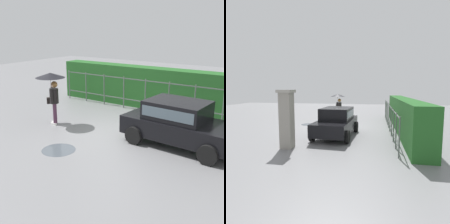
% 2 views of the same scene
% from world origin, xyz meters
% --- Properties ---
extents(ground_plane, '(40.00, 40.00, 0.00)m').
position_xyz_m(ground_plane, '(0.00, 0.00, 0.00)').
color(ground_plane, slate).
extents(car, '(3.82, 2.04, 1.48)m').
position_xyz_m(car, '(2.34, 0.42, 0.80)').
color(car, black).
rests_on(car, ground).
extents(pedestrian, '(1.11, 1.11, 2.07)m').
position_xyz_m(pedestrian, '(-2.53, -0.40, 1.58)').
color(pedestrian, '#47283D').
rests_on(pedestrian, ground).
extents(fence_section, '(10.28, 0.05, 1.50)m').
position_xyz_m(fence_section, '(0.13, 3.24, 0.82)').
color(fence_section, '#59605B').
rests_on(fence_section, ground).
extents(hedge_row, '(11.23, 0.90, 1.90)m').
position_xyz_m(hedge_row, '(0.13, 4.04, 0.95)').
color(hedge_row, '#235B23').
rests_on(hedge_row, ground).
extents(puddle_near, '(1.07, 1.07, 0.00)m').
position_xyz_m(puddle_near, '(-0.60, -2.13, 0.00)').
color(puddle_near, '#4C545B').
rests_on(puddle_near, ground).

